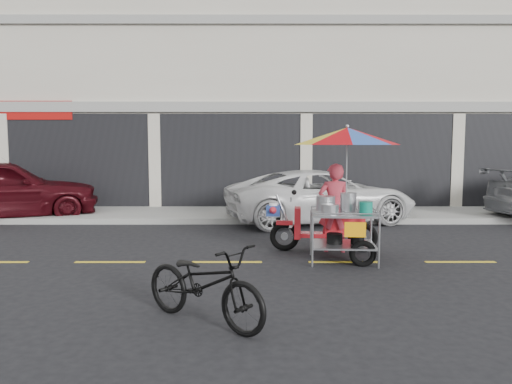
{
  "coord_description": "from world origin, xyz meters",
  "views": [
    {
      "loc": [
        -1.51,
        -8.37,
        2.02
      ],
      "look_at": [
        -1.5,
        0.6,
        1.15
      ],
      "focal_mm": 35.0,
      "sensor_mm": 36.0,
      "label": 1
    }
  ],
  "objects_px": {
    "near_bicycle": "(204,283)",
    "white_pickup": "(321,196)",
    "food_vendor_rig": "(341,175)",
    "maroon_sedan": "(1,189)"
  },
  "relations": [
    {
      "from": "white_pickup",
      "to": "maroon_sedan",
      "type": "bearing_deg",
      "value": 72.3
    },
    {
      "from": "maroon_sedan",
      "to": "near_bicycle",
      "type": "bearing_deg",
      "value": -165.79
    },
    {
      "from": "near_bicycle",
      "to": "white_pickup",
      "type": "bearing_deg",
      "value": 21.32
    },
    {
      "from": "maroon_sedan",
      "to": "white_pickup",
      "type": "xyz_separation_m",
      "value": [
        8.39,
        -0.33,
        -0.15
      ]
    },
    {
      "from": "white_pickup",
      "to": "food_vendor_rig",
      "type": "bearing_deg",
      "value": 161.93
    },
    {
      "from": "white_pickup",
      "to": "near_bicycle",
      "type": "xyz_separation_m",
      "value": [
        -2.26,
        -7.29,
        -0.21
      ]
    },
    {
      "from": "white_pickup",
      "to": "food_vendor_rig",
      "type": "xyz_separation_m",
      "value": [
        -0.18,
        -3.97,
        0.8
      ]
    },
    {
      "from": "near_bicycle",
      "to": "food_vendor_rig",
      "type": "bearing_deg",
      "value": 6.47
    },
    {
      "from": "white_pickup",
      "to": "near_bicycle",
      "type": "distance_m",
      "value": 7.64
    },
    {
      "from": "maroon_sedan",
      "to": "food_vendor_rig",
      "type": "height_order",
      "value": "food_vendor_rig"
    }
  ]
}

